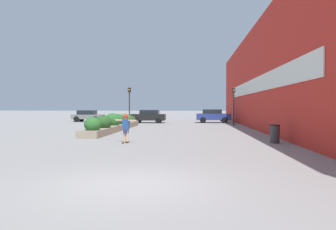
% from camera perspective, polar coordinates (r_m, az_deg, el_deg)
% --- Properties ---
extents(ground_plane, '(300.00, 300.00, 0.00)m').
position_cam_1_polar(ground_plane, '(8.23, -6.69, -11.92)').
color(ground_plane, gray).
extents(building_wall_right, '(0.67, 47.94, 8.81)m').
position_cam_1_polar(building_wall_right, '(29.01, 15.28, 6.33)').
color(building_wall_right, red).
rests_on(building_wall_right, ground_plane).
extents(planter_box, '(1.31, 14.51, 1.40)m').
position_cam_1_polar(planter_box, '(26.66, -9.21, -1.60)').
color(planter_box, gray).
rests_on(planter_box, ground_plane).
extents(skateboard, '(0.41, 0.66, 0.09)m').
position_cam_1_polar(skateboard, '(17.31, -7.33, -4.64)').
color(skateboard, olive).
rests_on(skateboard, ground_plane).
extents(skateboarder, '(1.25, 0.60, 1.42)m').
position_cam_1_polar(skateboarder, '(17.24, -7.34, -1.72)').
color(skateboarder, tan).
rests_on(skateboarder, skateboard).
extents(trash_bin, '(0.51, 0.51, 0.97)m').
position_cam_1_polar(trash_bin, '(18.03, 18.09, -3.13)').
color(trash_bin, '#38383D').
rests_on(trash_bin, ground_plane).
extents(car_leftmost, '(4.01, 1.98, 1.53)m').
position_cam_1_polar(car_leftmost, '(38.69, -3.38, -0.19)').
color(car_leftmost, black).
rests_on(car_leftmost, ground_plane).
extents(car_center_left, '(3.88, 2.02, 1.45)m').
position_cam_1_polar(car_center_left, '(42.84, -13.78, -0.10)').
color(car_center_left, slate).
rests_on(car_center_left, ground_plane).
extents(car_center_right, '(3.99, 1.87, 1.40)m').
position_cam_1_polar(car_center_right, '(39.62, 23.62, -0.35)').
color(car_center_right, black).
rests_on(car_center_right, ground_plane).
extents(car_rightmost, '(4.01, 1.93, 1.59)m').
position_cam_1_polar(car_rightmost, '(39.25, 7.84, -0.12)').
color(car_rightmost, navy).
rests_on(car_rightmost, ground_plane).
extents(traffic_light_left, '(0.28, 0.30, 3.83)m').
position_cam_1_polar(traffic_light_left, '(33.18, -6.75, 2.60)').
color(traffic_light_left, black).
rests_on(traffic_light_left, ground_plane).
extents(traffic_light_right, '(0.28, 0.30, 3.78)m').
position_cam_1_polar(traffic_light_right, '(33.50, 11.38, 2.53)').
color(traffic_light_right, black).
rests_on(traffic_light_right, ground_plane).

